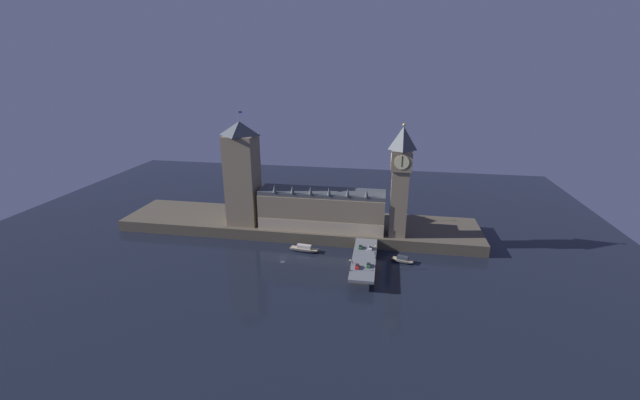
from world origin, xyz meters
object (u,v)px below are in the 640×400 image
car_southbound_trail (370,248)px  street_lamp_mid (376,250)px  boat_upstream (304,249)px  boat_downstream (402,260)px  pedestrian_near_rail (352,262)px  street_lamp_near (350,264)px  car_southbound_lead (368,265)px  car_northbound_lead (360,247)px  clock_tower (400,178)px  victoria_tower (242,173)px  pedestrian_mid_walk (375,253)px  car_northbound_trail (357,266)px

car_southbound_trail → street_lamp_mid: bearing=-73.3°
boat_upstream → boat_downstream: bearing=-4.1°
street_lamp_mid → boat_downstream: bearing=36.3°
pedestrian_near_rail → street_lamp_mid: bearing=34.6°
car_southbound_trail → street_lamp_near: (-8.24, -24.79, 3.03)m
car_southbound_lead → car_northbound_lead: bearing=105.1°
car_northbound_lead → pedestrian_near_rail: pedestrian_near_rail is taller
pedestrian_near_rail → boat_downstream: (24.92, 17.80, -6.05)m
pedestrian_near_rail → boat_upstream: pedestrian_near_rail is taller
street_lamp_near → clock_tower: bearing=64.2°
street_lamp_near → victoria_tower: bearing=144.4°
victoria_tower → street_lamp_near: 90.06m
victoria_tower → pedestrian_near_rail: 87.51m
car_southbound_trail → pedestrian_mid_walk: pedestrian_mid_walk is taller
car_southbound_lead → pedestrian_near_rail: pedestrian_near_rail is taller
boat_downstream → victoria_tower: bearing=165.3°
car_southbound_lead → pedestrian_near_rail: bearing=169.6°
street_lamp_near → boat_downstream: bearing=44.7°
car_northbound_lead → boat_downstream: size_ratio=0.30×
car_northbound_lead → car_southbound_trail: bearing=-3.8°
clock_tower → victoria_tower: size_ratio=0.93×
clock_tower → boat_upstream: clock_tower is taller
car_southbound_trail → pedestrian_mid_walk: size_ratio=2.68×
car_northbound_lead → car_southbound_trail: (5.23, -0.35, -0.01)m
car_southbound_lead → pedestrian_mid_walk: size_ratio=2.72×
pedestrian_near_rail → clock_tower: bearing=60.6°
car_northbound_trail → boat_upstream: (-31.34, 25.42, -5.73)m
car_southbound_trail → street_lamp_near: bearing=-108.4°
car_southbound_lead → boat_upstream: car_southbound_lead is taller
car_northbound_trail → pedestrian_mid_walk: bearing=63.5°
pedestrian_near_rail → victoria_tower: bearing=148.7°
car_southbound_lead → pedestrian_mid_walk: bearing=78.9°
car_southbound_lead → victoria_tower: bearing=150.5°
victoria_tower → car_northbound_lead: size_ratio=16.98×
clock_tower → car_southbound_trail: 41.46m
pedestrian_near_rail → boat_downstream: size_ratio=0.13×
car_southbound_lead → street_lamp_near: street_lamp_near is taller
street_lamp_mid → street_lamp_near: bearing=-127.4°
street_lamp_mid → boat_upstream: (-39.58, 14.14, -9.47)m
car_southbound_lead → street_lamp_mid: street_lamp_mid is taller
boat_upstream → boat_downstream: size_ratio=1.35×
car_southbound_trail → street_lamp_mid: (3.01, -10.07, 3.79)m
car_southbound_trail → boat_downstream: bearing=0.9°
pedestrian_near_rail → pedestrian_mid_walk: pedestrian_near_rail is taller
clock_tower → pedestrian_mid_walk: size_ratio=40.06×
boat_upstream → car_northbound_lead: bearing=-6.8°
boat_downstream → car_northbound_lead: bearing=179.8°
car_northbound_lead → car_southbound_lead: (5.23, -19.33, -0.02)m
pedestrian_mid_walk → street_lamp_mid: 5.76m
clock_tower → car_northbound_lead: (-19.15, -20.70, -32.88)m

